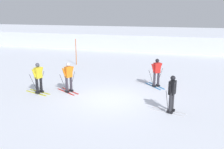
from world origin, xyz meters
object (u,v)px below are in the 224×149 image
at_px(skier_black, 172,93).
at_px(skier_red, 157,72).
at_px(skier_yellow, 38,77).
at_px(skier_orange, 68,76).
at_px(trail_marker_pole, 76,52).

bearing_deg(skier_black, skier_red, 106.06).
xyz_separation_m(skier_red, skier_yellow, (-6.06, -3.00, 0.00)).
height_order(skier_orange, skier_red, same).
xyz_separation_m(skier_red, trail_marker_pole, (-7.19, 4.37, 0.17)).
height_order(skier_orange, skier_yellow, same).
xyz_separation_m(skier_black, trail_marker_pole, (-8.24, 8.02, 0.17)).
relative_size(skier_red, trail_marker_pole, 0.79).
distance_m(skier_orange, skier_red, 5.15).
relative_size(skier_yellow, skier_black, 1.00).
bearing_deg(skier_orange, trail_marker_pole, 111.21).
bearing_deg(trail_marker_pole, skier_yellow, -81.35).
relative_size(skier_orange, skier_yellow, 1.00).
height_order(skier_yellow, trail_marker_pole, trail_marker_pole).
xyz_separation_m(skier_orange, skier_black, (5.62, -1.27, 0.00)).
distance_m(skier_black, trail_marker_pole, 11.50).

